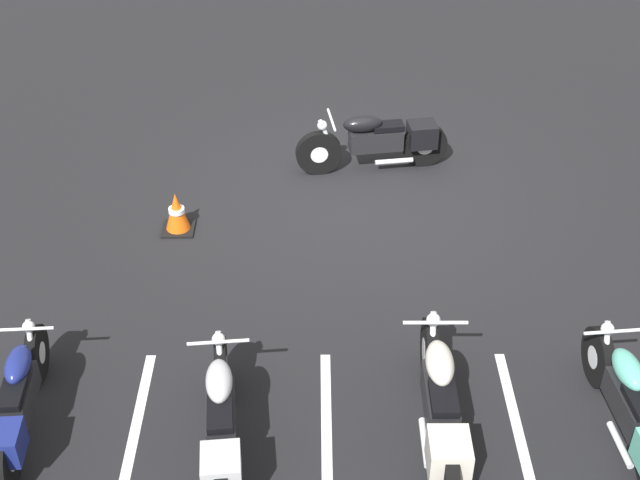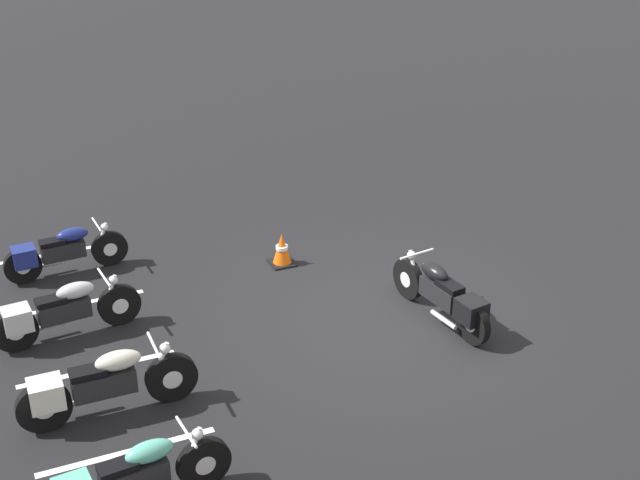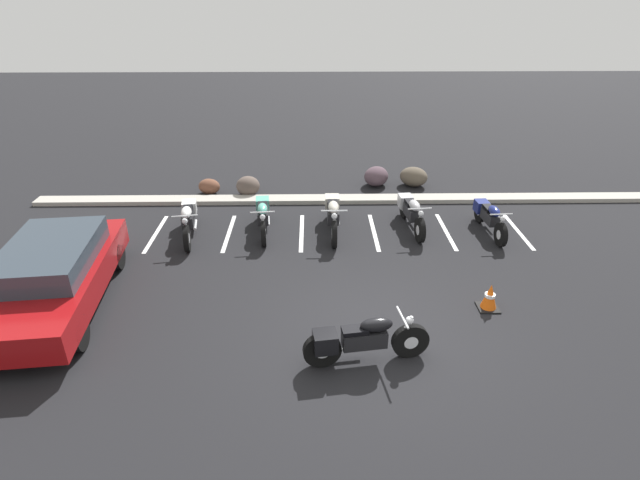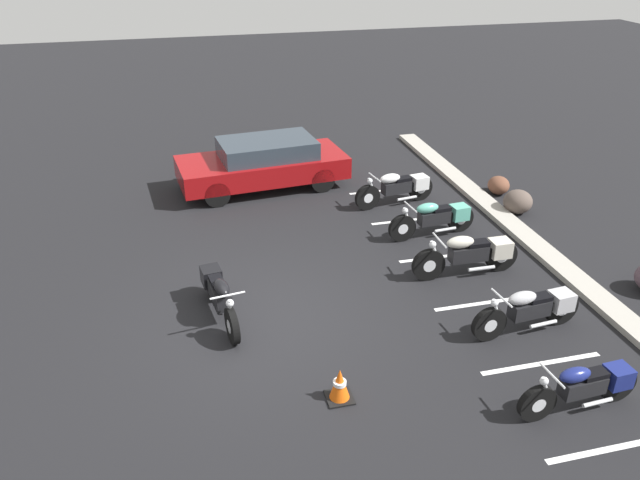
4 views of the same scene
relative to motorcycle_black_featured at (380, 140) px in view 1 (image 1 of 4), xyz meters
The scene contains 10 objects.
ground 0.89m from the motorcycle_black_featured, 65.07° to the left, with size 60.00×60.00×0.00m, color black.
motorcycle_black_featured is the anchor object (origin of this frame).
parked_bike_1 5.39m from the motorcycle_black_featured, 111.93° to the left, with size 0.59×2.08×0.82m.
parked_bike_2 4.98m from the motorcycle_black_featured, 92.88° to the left, with size 0.62×2.22×0.87m.
parked_bike_3 5.42m from the motorcycle_black_featured, 71.19° to the left, with size 0.59×2.08×0.82m.
parked_bike_4 6.08m from the motorcycle_black_featured, 52.92° to the left, with size 0.55×1.96×0.77m.
traffic_cone 3.02m from the motorcycle_black_featured, 29.51° to the left, with size 0.40×0.40×0.54m.
stall_line_2 4.98m from the motorcycle_black_featured, 102.18° to the left, with size 0.10×2.10×0.00m, color white.
stall_line_3 4.93m from the motorcycle_black_featured, 80.74° to the left, with size 0.10×2.10×0.00m, color white.
stall_line_4 5.53m from the motorcycle_black_featured, 61.54° to the left, with size 0.10×2.10×0.00m, color white.
Camera 1 is at (0.56, 10.00, 6.47)m, focal length 50.00 mm.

